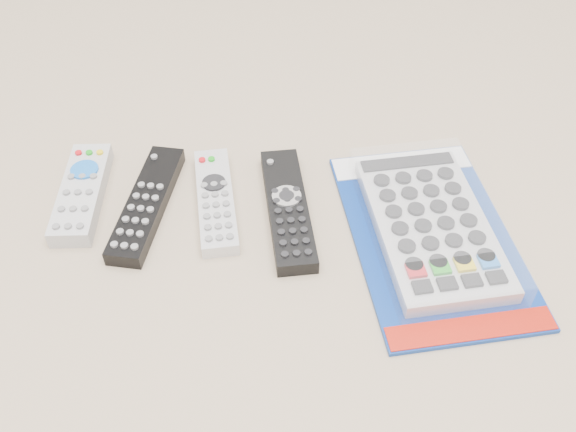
{
  "coord_description": "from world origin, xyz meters",
  "views": [
    {
      "loc": [
        0.06,
        -0.52,
        0.58
      ],
      "look_at": [
        0.05,
        0.02,
        0.01
      ],
      "focal_mm": 40.0,
      "sensor_mm": 36.0,
      "label": 1
    }
  ],
  "objects_px": {
    "remote_small_grey": "(82,193)",
    "jumbo_remote_packaged": "(431,225)",
    "remote_slim_black": "(147,204)",
    "remote_large_black": "(288,208)",
    "remote_silver_dvd": "(216,200)"
  },
  "relations": [
    {
      "from": "remote_slim_black",
      "to": "jumbo_remote_packaged",
      "type": "relative_size",
      "value": 0.59
    },
    {
      "from": "remote_silver_dvd",
      "to": "jumbo_remote_packaged",
      "type": "distance_m",
      "value": 0.27
    },
    {
      "from": "remote_small_grey",
      "to": "jumbo_remote_packaged",
      "type": "xyz_separation_m",
      "value": [
        0.44,
        -0.05,
        0.01
      ]
    },
    {
      "from": "remote_small_grey",
      "to": "remote_silver_dvd",
      "type": "height_order",
      "value": "remote_small_grey"
    },
    {
      "from": "remote_slim_black",
      "to": "remote_silver_dvd",
      "type": "distance_m",
      "value": 0.09
    },
    {
      "from": "remote_slim_black",
      "to": "jumbo_remote_packaged",
      "type": "height_order",
      "value": "jumbo_remote_packaged"
    },
    {
      "from": "remote_slim_black",
      "to": "remote_small_grey",
      "type": "bearing_deg",
      "value": 176.59
    },
    {
      "from": "remote_silver_dvd",
      "to": "jumbo_remote_packaged",
      "type": "height_order",
      "value": "jumbo_remote_packaged"
    },
    {
      "from": "remote_slim_black",
      "to": "remote_large_black",
      "type": "relative_size",
      "value": 0.97
    },
    {
      "from": "remote_slim_black",
      "to": "remote_silver_dvd",
      "type": "bearing_deg",
      "value": 13.34
    },
    {
      "from": "remote_slim_black",
      "to": "jumbo_remote_packaged",
      "type": "distance_m",
      "value": 0.35
    },
    {
      "from": "remote_small_grey",
      "to": "remote_large_black",
      "type": "distance_m",
      "value": 0.26
    },
    {
      "from": "remote_large_black",
      "to": "jumbo_remote_packaged",
      "type": "height_order",
      "value": "jumbo_remote_packaged"
    },
    {
      "from": "remote_slim_black",
      "to": "remote_silver_dvd",
      "type": "height_order",
      "value": "remote_slim_black"
    },
    {
      "from": "remote_small_grey",
      "to": "jumbo_remote_packaged",
      "type": "height_order",
      "value": "jumbo_remote_packaged"
    }
  ]
}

